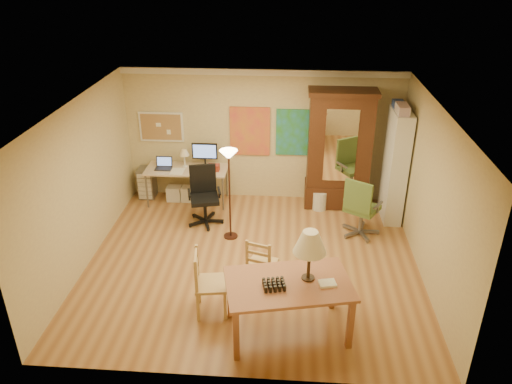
# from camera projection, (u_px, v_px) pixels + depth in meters

# --- Properties ---
(floor) EXTENTS (5.50, 5.50, 0.00)m
(floor) POSITION_uv_depth(u_px,v_px,m) (253.00, 262.00, 8.40)
(floor) COLOR #986036
(floor) RESTS_ON ground
(crown_molding) EXTENTS (5.50, 0.08, 0.12)m
(crown_molding) POSITION_uv_depth(u_px,v_px,m) (263.00, 72.00, 9.43)
(crown_molding) COLOR white
(crown_molding) RESTS_ON floor
(corkboard) EXTENTS (0.90, 0.04, 0.62)m
(corkboard) POSITION_uv_depth(u_px,v_px,m) (161.00, 127.00, 10.08)
(corkboard) COLOR #9D844A
(corkboard) RESTS_ON floor
(art_panel_left) EXTENTS (0.80, 0.04, 1.00)m
(art_panel_left) POSITION_uv_depth(u_px,v_px,m) (250.00, 131.00, 9.98)
(art_panel_left) COLOR gold
(art_panel_left) RESTS_ON floor
(art_panel_right) EXTENTS (0.75, 0.04, 0.95)m
(art_panel_right) POSITION_uv_depth(u_px,v_px,m) (295.00, 133.00, 9.92)
(art_panel_right) COLOR teal
(art_panel_right) RESTS_ON floor
(dining_table) EXTENTS (1.82, 1.31, 1.55)m
(dining_table) POSITION_uv_depth(u_px,v_px,m) (296.00, 271.00, 6.51)
(dining_table) COLOR brown
(dining_table) RESTS_ON floor
(ladder_chair_back) EXTENTS (0.51, 0.50, 0.90)m
(ladder_chair_back) POSITION_uv_depth(u_px,v_px,m) (261.00, 265.00, 7.62)
(ladder_chair_back) COLOR tan
(ladder_chair_back) RESTS_ON floor
(ladder_chair_left) EXTENTS (0.51, 0.53, 1.01)m
(ladder_chair_left) POSITION_uv_depth(u_px,v_px,m) (209.00, 284.00, 7.09)
(ladder_chair_left) COLOR tan
(ladder_chair_left) RESTS_ON floor
(torchiere_lamp) EXTENTS (0.31, 0.31, 1.70)m
(torchiere_lamp) POSITION_uv_depth(u_px,v_px,m) (229.00, 169.00, 8.54)
(torchiere_lamp) COLOR #3A1D17
(torchiere_lamp) RESTS_ON floor
(computer_desk) EXTENTS (1.64, 0.72, 1.24)m
(computer_desk) POSITION_uv_depth(u_px,v_px,m) (189.00, 181.00, 10.23)
(computer_desk) COLOR beige
(computer_desk) RESTS_ON floor
(office_chair_black) EXTENTS (0.69, 0.69, 1.12)m
(office_chair_black) POSITION_uv_depth(u_px,v_px,m) (205.00, 208.00, 9.50)
(office_chair_black) COLOR black
(office_chair_black) RESTS_ON floor
(office_chair_green) EXTENTS (0.72, 0.72, 1.16)m
(office_chair_green) POSITION_uv_depth(u_px,v_px,m) (360.00, 220.00, 9.07)
(office_chair_green) COLOR slate
(office_chair_green) RESTS_ON floor
(drawer_cart) EXTENTS (0.32, 0.39, 0.64)m
(drawer_cart) POSITION_uv_depth(u_px,v_px,m) (147.00, 183.00, 10.46)
(drawer_cart) COLOR slate
(drawer_cart) RESTS_ON floor
(armoire) EXTENTS (1.30, 0.62, 2.40)m
(armoire) POSITION_uv_depth(u_px,v_px,m) (338.00, 157.00, 9.84)
(armoire) COLOR #381E0F
(armoire) RESTS_ON floor
(bookshelf) EXTENTS (0.32, 0.86, 2.15)m
(bookshelf) POSITION_uv_depth(u_px,v_px,m) (395.00, 166.00, 9.37)
(bookshelf) COLOR white
(bookshelf) RESTS_ON floor
(wastebin) EXTENTS (0.31, 0.31, 0.38)m
(wastebin) POSITION_uv_depth(u_px,v_px,m) (319.00, 200.00, 10.04)
(wastebin) COLOR silver
(wastebin) RESTS_ON floor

